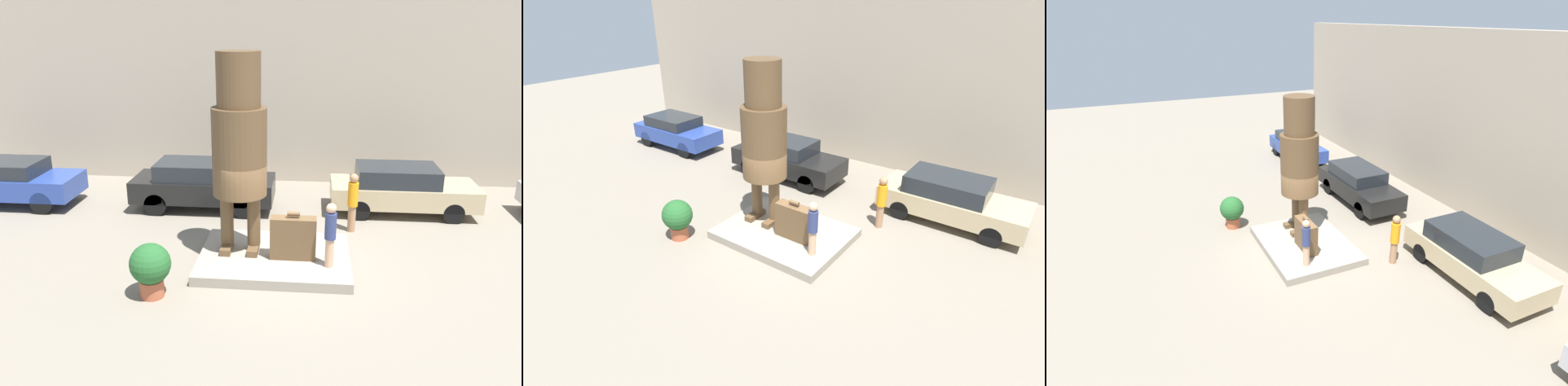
% 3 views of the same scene
% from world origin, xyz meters
% --- Properties ---
extents(ground_plane, '(60.00, 60.00, 0.00)m').
position_xyz_m(ground_plane, '(0.00, 0.00, 0.00)').
color(ground_plane, gray).
extents(pedestal, '(3.73, 2.87, 0.25)m').
position_xyz_m(pedestal, '(0.00, 0.00, 0.12)').
color(pedestal, gray).
rests_on(pedestal, ground_plane).
extents(building_backdrop, '(28.00, 0.60, 7.11)m').
position_xyz_m(building_backdrop, '(0.00, 7.27, 3.55)').
color(building_backdrop, tan).
rests_on(building_backdrop, ground_plane).
extents(statue_figure, '(1.33, 1.33, 4.91)m').
position_xyz_m(statue_figure, '(-0.88, 0.19, 3.12)').
color(statue_figure, brown).
rests_on(statue_figure, pedestal).
extents(giant_suitcase, '(1.11, 0.37, 1.21)m').
position_xyz_m(giant_suitcase, '(0.46, -0.18, 0.78)').
color(giant_suitcase, brown).
rests_on(giant_suitcase, pedestal).
extents(tourist, '(0.27, 0.27, 1.59)m').
position_xyz_m(tourist, '(1.33, -0.57, 1.12)').
color(tourist, tan).
rests_on(tourist, pedestal).
extents(parked_car_blue, '(4.24, 1.78, 1.49)m').
position_xyz_m(parked_car_blue, '(-8.90, 3.52, 0.81)').
color(parked_car_blue, '#284293').
rests_on(parked_car_blue, ground_plane).
extents(parked_car_black, '(4.49, 1.73, 1.57)m').
position_xyz_m(parked_car_black, '(-2.60, 3.72, 0.84)').
color(parked_car_black, black).
rests_on(parked_car_black, ground_plane).
extents(parked_car_tan, '(4.49, 1.77, 1.51)m').
position_xyz_m(parked_car_tan, '(3.70, 3.95, 0.80)').
color(parked_car_tan, tan).
rests_on(parked_car_tan, ground_plane).
extents(planter_pot, '(0.91, 0.91, 1.24)m').
position_xyz_m(planter_pot, '(-2.58, -1.90, 0.71)').
color(planter_pot, '#AD5638').
rests_on(planter_pot, ground_plane).
extents(worker_hivis, '(0.29, 0.29, 1.73)m').
position_xyz_m(worker_hivis, '(2.07, 2.25, 0.95)').
color(worker_hivis, '#A87A56').
rests_on(worker_hivis, ground_plane).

